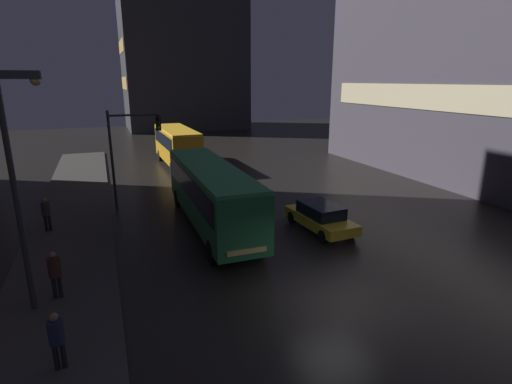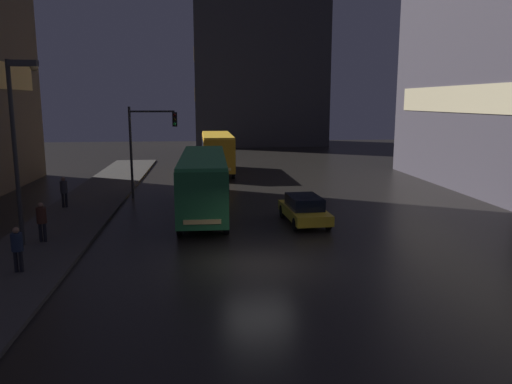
# 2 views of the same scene
# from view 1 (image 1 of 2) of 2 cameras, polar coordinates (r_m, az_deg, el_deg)

# --- Properties ---
(ground_plane) EXTENTS (120.00, 120.00, 0.00)m
(ground_plane) POSITION_cam_1_polar(r_m,az_deg,el_deg) (14.66, 11.39, -15.20)
(ground_plane) COLOR black
(sidewalk_left) EXTENTS (4.00, 48.00, 0.15)m
(sidewalk_left) POSITION_cam_1_polar(r_m,az_deg,el_deg) (21.86, -25.02, -5.56)
(sidewalk_left) COLOR #3D3A38
(sidewalk_left) RESTS_ON ground
(building_right_block) EXTENTS (10.07, 26.31, 15.76)m
(building_right_block) POSITION_cam_1_polar(r_m,az_deg,el_deg) (35.62, 29.60, 14.44)
(building_right_block) COLOR #423D47
(building_right_block) RESTS_ON ground
(building_far_backdrop) EXTENTS (18.07, 12.00, 19.16)m
(building_far_backdrop) POSITION_cam_1_polar(r_m,az_deg,el_deg) (66.25, -10.34, 17.34)
(building_far_backdrop) COLOR #2D2D33
(building_far_backdrop) RESTS_ON ground
(bus_near) EXTENTS (2.54, 11.32, 3.27)m
(bus_near) POSITION_cam_1_polar(r_m,az_deg,el_deg) (20.63, -6.48, 0.33)
(bus_near) COLOR #236B38
(bus_near) RESTS_ON ground
(bus_far) EXTENTS (2.63, 9.32, 3.36)m
(bus_far) POSITION_cam_1_polar(r_m,az_deg,el_deg) (36.09, -11.20, 6.85)
(bus_far) COLOR orange
(bus_far) RESTS_ON ground
(car_taxi) EXTENTS (2.04, 4.48, 1.39)m
(car_taxi) POSITION_cam_1_polar(r_m,az_deg,el_deg) (20.67, 9.20, -3.49)
(car_taxi) COLOR gold
(car_taxi) RESTS_ON ground
(pedestrian_near) EXTENTS (0.58, 0.58, 1.72)m
(pedestrian_near) POSITION_cam_1_polar(r_m,az_deg,el_deg) (15.50, -26.82, -9.95)
(pedestrian_near) COLOR black
(pedestrian_near) RESTS_ON sidewalk_left
(pedestrian_mid) EXTENTS (0.43, 0.43, 1.73)m
(pedestrian_mid) POSITION_cam_1_polar(r_m,az_deg,el_deg) (22.37, -27.80, -2.41)
(pedestrian_mid) COLOR black
(pedestrian_mid) RESTS_ON sidewalk_left
(pedestrian_far) EXTENTS (0.47, 0.47, 1.63)m
(pedestrian_far) POSITION_cam_1_polar(r_m,az_deg,el_deg) (12.04, -26.60, -17.89)
(pedestrian_far) COLOR black
(pedestrian_far) RESTS_ON sidewalk_left
(traffic_light_main) EXTENTS (3.02, 0.35, 5.79)m
(traffic_light_main) POSITION_cam_1_polar(r_m,az_deg,el_deg) (24.78, -17.63, 6.78)
(traffic_light_main) COLOR #2D2D2D
(traffic_light_main) RESTS_ON ground
(street_lamp_sidewalk) EXTENTS (1.25, 0.36, 7.60)m
(street_lamp_sidewalk) POSITION_cam_1_polar(r_m,az_deg,el_deg) (14.00, -30.82, 4.15)
(street_lamp_sidewalk) COLOR #2D2D2D
(street_lamp_sidewalk) RESTS_ON sidewalk_left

